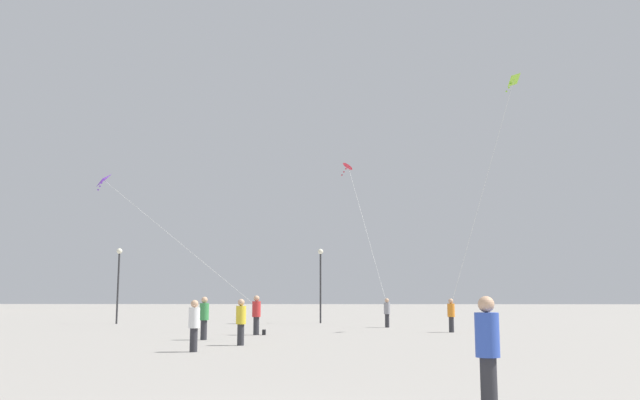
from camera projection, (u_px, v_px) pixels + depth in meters
name	position (u px, v px, depth m)	size (l,w,h in m)	color
person_in_red	(256.00, 313.00, 30.62)	(0.39, 0.39, 1.79)	#2D2D33
person_in_yellow	(241.00, 320.00, 24.08)	(0.36, 0.36, 1.66)	#2D2D33
person_in_blue	(488.00, 347.00, 10.48)	(0.38, 0.38, 1.75)	#2D2D33
person_in_grey	(387.00, 311.00, 38.01)	(0.36, 0.36, 1.65)	#2D2D33
person_in_orange	(451.00, 314.00, 32.84)	(0.36, 0.36, 1.65)	#2D2D33
person_in_green	(204.00, 316.00, 27.13)	(0.38, 0.38, 1.73)	#2D2D33
person_in_white	(194.00, 323.00, 21.27)	(0.36, 0.36, 1.63)	#2D2D33
kite_crimson_diamond	(349.00, 169.00, 44.99)	(2.62, 6.22, 9.48)	red
kite_lime_delta	(511.00, 87.00, 35.30)	(4.26, 1.53, 12.10)	#8CD12D
kite_violet_diamond	(104.00, 180.00, 42.30)	(12.03, 11.14, 8.33)	purple
lamppost_east	(321.00, 273.00, 44.59)	(0.36, 0.36, 4.92)	#2D2D30
lamppost_west	(119.00, 273.00, 43.38)	(0.36, 0.36, 4.87)	#2D2D30
handbag_beside_flyer	(264.00, 332.00, 30.58)	(0.32, 0.14, 0.24)	black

